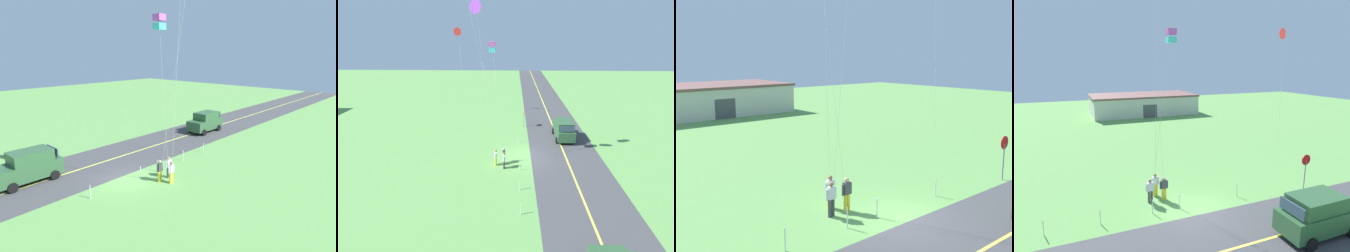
% 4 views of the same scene
% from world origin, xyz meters
% --- Properties ---
extents(ground_plane, '(120.00, 120.00, 0.10)m').
position_xyz_m(ground_plane, '(0.00, 0.00, -0.05)').
color(ground_plane, '#60994C').
extents(asphalt_road, '(120.00, 7.00, 0.00)m').
position_xyz_m(asphalt_road, '(0.00, -4.00, 0.00)').
color(asphalt_road, '#424244').
rests_on(asphalt_road, ground).
extents(road_centre_stripe, '(120.00, 0.16, 0.00)m').
position_xyz_m(road_centre_stripe, '(0.00, -4.00, 0.01)').
color(road_centre_stripe, '#E5E04C').
rests_on(road_centre_stripe, asphalt_road).
extents(car_suv_foreground, '(4.40, 2.12, 2.24)m').
position_xyz_m(car_suv_foreground, '(4.86, -4.60, 1.15)').
color(car_suv_foreground, '#2D5633').
rests_on(car_suv_foreground, ground).
extents(car_parked_west_far, '(4.40, 2.12, 2.24)m').
position_xyz_m(car_parked_west_far, '(-14.58, -3.55, 1.15)').
color(car_parked_west_far, '#2D5633').
rests_on(car_parked_west_far, ground).
extents(person_adult_near, '(0.58, 0.22, 1.60)m').
position_xyz_m(person_adult_near, '(-1.67, 2.89, 0.86)').
color(person_adult_near, yellow).
rests_on(person_adult_near, ground).
extents(person_adult_companion, '(0.58, 0.22, 1.60)m').
position_xyz_m(person_adult_companion, '(-2.25, 2.09, 0.86)').
color(person_adult_companion, '#3F3F47').
rests_on(person_adult_companion, ground).
extents(person_child_watcher, '(0.58, 0.22, 1.60)m').
position_xyz_m(person_child_watcher, '(-1.30, 2.13, 0.86)').
color(person_child_watcher, yellow).
rests_on(person_child_watcher, ground).
extents(kite_blue_mid, '(2.19, 1.30, 10.96)m').
position_xyz_m(kite_blue_mid, '(-0.36, 3.10, 10.49)').
color(kite_blue_mid, silver).
rests_on(kite_blue_mid, ground).
extents(fence_post_0, '(0.05, 0.05, 0.90)m').
position_xyz_m(fence_post_0, '(-8.41, 0.70, 0.45)').
color(fence_post_0, silver).
rests_on(fence_post_0, ground).
extents(fence_post_1, '(0.05, 0.05, 0.90)m').
position_xyz_m(fence_post_1, '(-5.55, 0.70, 0.45)').
color(fence_post_1, silver).
rests_on(fence_post_1, ground).
extents(fence_post_2, '(0.05, 0.05, 0.90)m').
position_xyz_m(fence_post_2, '(-2.52, 0.70, 0.45)').
color(fence_post_2, silver).
rests_on(fence_post_2, ground).
extents(fence_post_3, '(0.05, 0.05, 0.90)m').
position_xyz_m(fence_post_3, '(-0.79, 0.70, 0.45)').
color(fence_post_3, silver).
rests_on(fence_post_3, ground).
extents(fence_post_4, '(0.05, 0.05, 0.90)m').
position_xyz_m(fence_post_4, '(3.41, 0.70, 0.45)').
color(fence_post_4, silver).
rests_on(fence_post_4, ground).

